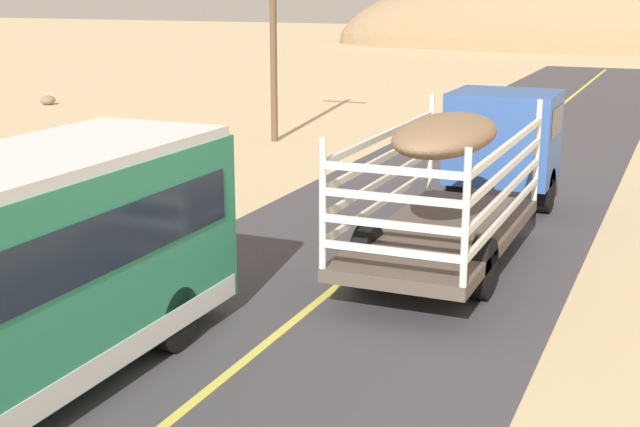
# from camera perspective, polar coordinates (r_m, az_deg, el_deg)

# --- Properties ---
(livestock_truck) EXTENTS (2.53, 9.70, 3.02)m
(livestock_truck) POSITION_cam_1_polar(r_m,az_deg,el_deg) (20.09, 10.46, 3.88)
(livestock_truck) COLOR #3359A5
(livestock_truck) RESTS_ON road_surface
(power_pole_mid) EXTENTS (2.20, 0.24, 8.66)m
(power_pole_mid) POSITION_cam_1_polar(r_m,az_deg,el_deg) (31.38, -3.04, 13.03)
(power_pole_mid) COLOR brown
(power_pole_mid) RESTS_ON ground
(boulder_near_shoulder) EXTENTS (0.68, 0.72, 0.43)m
(boulder_near_shoulder) POSITION_cam_1_polar(r_m,az_deg,el_deg) (43.53, -17.11, 6.98)
(boulder_near_shoulder) COLOR #84705B
(boulder_near_shoulder) RESTS_ON ground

